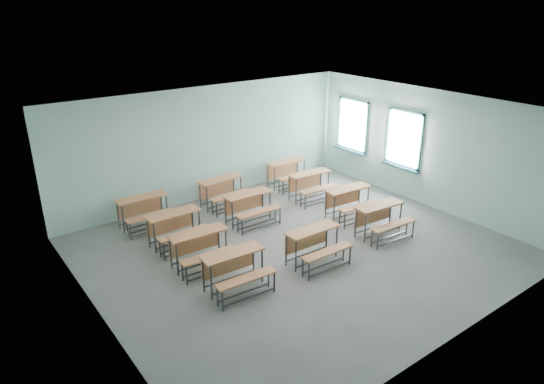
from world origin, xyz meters
The scene contains 12 objects.
room centered at (0.08, 0.03, 1.60)m, with size 9.04×8.04×3.24m.
desk_unit_r0c0 centered at (-2.05, -0.54, 0.53)m, with size 1.29×0.90×0.78m.
desk_unit_r0c1 centered at (-0.12, -0.69, 0.53)m, with size 1.27×0.87×0.78m.
desk_unit_r0c2 centered at (2.03, -0.67, 0.53)m, with size 1.31×0.93×0.78m.
desk_unit_r1c0 centered at (-2.17, 0.64, 0.53)m, with size 1.29×0.90×0.78m.
desk_unit_r1c2 centered at (2.20, 0.56, 0.53)m, with size 1.32×0.94×0.78m.
desk_unit_r2c0 centered at (-2.14, 1.86, 0.53)m, with size 1.27×0.87×0.78m.
desk_unit_r2c1 centered at (-0.09, 1.82, 0.53)m, with size 1.26×0.85×0.78m.
desk_unit_r2c2 centered at (2.18, 2.08, 0.53)m, with size 1.30×0.91×0.78m.
desk_unit_r3c0 centered at (-2.34, 3.21, 0.53)m, with size 1.26×0.85×0.78m.
desk_unit_r3c1 centered at (-0.08, 3.16, 0.53)m, with size 1.31×0.94×0.78m.
desk_unit_r3c2 centered at (2.32, 3.29, 0.53)m, with size 1.26×0.85×0.78m.
Camera 1 is at (-6.40, -7.54, 5.39)m, focal length 32.00 mm.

